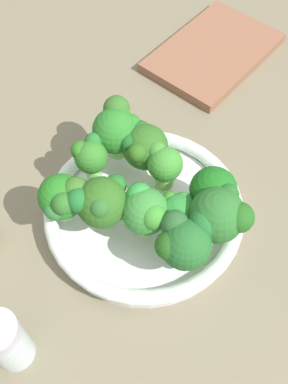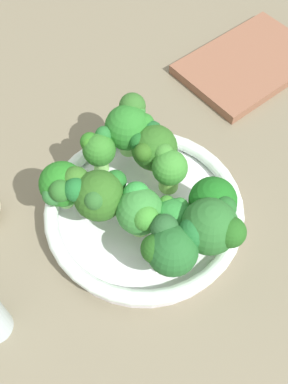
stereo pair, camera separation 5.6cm
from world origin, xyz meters
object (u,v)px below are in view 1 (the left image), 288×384
broccoli_floret_0 (218,217)px  broccoli_floret_5 (90,156)px  broccoli_floret_7 (144,146)px  broccoli_floret_8 (117,126)px  bowl (144,211)px  broccoli_floret_4 (182,242)px  broccoli_floret_2 (101,202)px  broccoli_floret_9 (177,215)px  pepper_shaker (6,342)px  broccoli_floret_6 (63,198)px  broccoli_floret_1 (163,163)px  broccoli_floret_3 (215,193)px  cutting_board (213,52)px  broccoli_floret_10 (145,210)px

broccoli_floret_0 → broccoli_floret_5: 17.95cm
broccoli_floret_7 → broccoli_floret_8: broccoli_floret_8 is taller
bowl → broccoli_floret_4: broccoli_floret_4 is taller
broccoli_floret_2 → broccoli_floret_8: size_ratio=0.97×
broccoli_floret_5 → broccoli_floret_9: bearing=116.7°
broccoli_floret_4 → pepper_shaker: size_ratio=0.78×
bowl → broccoli_floret_5: bearing=-61.0°
broccoli_floret_6 → broccoli_floret_1: bearing=177.9°
broccoli_floret_6 → pepper_shaker: bearing=47.0°
broccoli_floret_5 → pepper_shaker: size_ratio=0.67×
broccoli_floret_5 → broccoli_floret_6: 6.98cm
broccoli_floret_1 → broccoli_floret_5: bearing=-33.1°
broccoli_floret_3 → broccoli_floret_5: size_ratio=1.10×
broccoli_floret_1 → broccoli_floret_6: bearing=-2.1°
broccoli_floret_4 → cutting_board: size_ratio=0.32×
broccoli_floret_5 → broccoli_floret_9: broccoli_floret_5 is taller
broccoli_floret_6 → broccoli_floret_7: (-12.08, -3.02, -0.29)cm
broccoli_floret_9 → broccoli_floret_6: bearing=-33.5°
broccoli_floret_1 → broccoli_floret_8: (2.97, -7.32, 0.84)cm
bowl → pepper_shaker: pepper_shaker is taller
cutting_board → broccoli_floret_5: bearing=29.4°
broccoli_floret_6 → broccoli_floret_8: (-10.05, -6.85, 0.61)cm
broccoli_floret_1 → broccoli_floret_4: broccoli_floret_4 is taller
broccoli_floret_1 → broccoli_floret_7: broccoli_floret_7 is taller
broccoli_floret_1 → broccoli_floret_5: (7.77, -5.06, -0.02)cm
broccoli_floret_2 → broccoli_floret_0: bearing=144.8°
broccoli_floret_6 → broccoli_floret_9: broccoli_floret_6 is taller
broccoli_floret_3 → broccoli_floret_6: (16.77, -7.11, 0.39)cm
bowl → broccoli_floret_5: broccoli_floret_5 is taller
broccoli_floret_1 → cutting_board: bearing=-134.7°
bowl → broccoli_floret_3: broccoli_floret_3 is taller
broccoli_floret_0 → pepper_shaker: bearing=3.5°
broccoli_floret_5 → broccoli_floret_7: size_ratio=0.91×
broccoli_floret_5 → bowl: bearing=119.0°
broccoli_floret_0 → cutting_board: size_ratio=0.36×
broccoli_floret_3 → pepper_shaker: bearing=10.3°
cutting_board → broccoli_floret_8: bearing=30.2°
broccoli_floret_10 → broccoli_floret_9: bearing=152.6°
broccoli_floret_4 → broccoli_floret_6: bearing=-49.2°
broccoli_floret_5 → broccoli_floret_10: (-2.73, 10.37, 0.18)cm
bowl → broccoli_floret_8: bearing=-94.3°
broccoli_floret_4 → pepper_shaker: (21.19, 0.82, -3.21)cm
broccoli_floret_3 → broccoli_floret_6: bearing=-23.0°
broccoli_floret_0 → broccoli_floret_9: 4.90cm
broccoli_floret_7 → broccoli_floret_6: bearing=14.0°
broccoli_floret_2 → pepper_shaker: broccoli_floret_2 is taller
broccoli_floret_2 → pepper_shaker: 18.14cm
broccoli_floret_7 → broccoli_floret_9: broccoli_floret_7 is taller
broccoli_floret_5 → broccoli_floret_1: bearing=146.9°
bowl → broccoli_floret_8: (-0.72, -9.60, 6.58)cm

